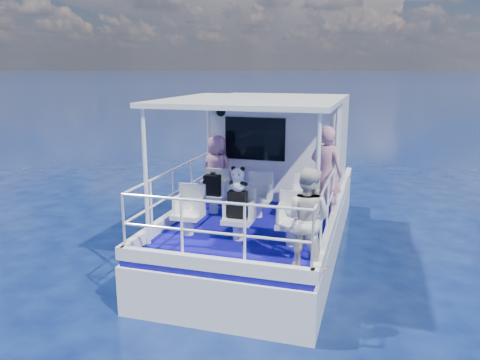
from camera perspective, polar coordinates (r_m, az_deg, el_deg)
name	(u,v)px	position (r m, az deg, el deg)	size (l,w,h in m)	color
ground	(255,264)	(9.21, 1.79, -10.18)	(2000.00, 2000.00, 0.00)	#08133E
hull	(267,246)	(10.11, 3.25, -8.00)	(3.00, 7.00, 1.60)	white
deck	(267,208)	(9.84, 3.32, -3.38)	(2.90, 6.90, 0.10)	#0F0980
cabin	(281,144)	(10.82, 4.98, 4.38)	(2.85, 2.00, 2.20)	white
canopy	(253,101)	(8.27, 1.59, 9.62)	(3.00, 3.20, 0.08)	white
canopy_posts	(252,165)	(8.38, 1.46, 1.80)	(2.77, 2.97, 2.20)	white
railings	(247,202)	(8.22, 0.84, -2.74)	(2.84, 3.59, 1.00)	white
seat_port_fwd	(214,203)	(9.28, -3.23, -2.87)	(0.48, 0.46, 0.38)	white
seat_center_fwd	(258,207)	(9.02, 2.17, -3.33)	(0.48, 0.46, 0.38)	white
seat_stbd_fwd	(304,211)	(8.85, 7.83, -3.77)	(0.48, 0.46, 0.38)	white
seat_port_aft	(188,224)	(8.12, -6.33, -5.31)	(0.48, 0.46, 0.38)	white
seat_center_aft	(238,229)	(7.83, -0.21, -5.95)	(0.48, 0.46, 0.38)	white
seat_stbd_aft	(292,234)	(7.63, 6.31, -6.55)	(0.48, 0.46, 0.38)	white
passenger_port_fwd	(217,170)	(9.80, -2.81, 1.25)	(0.54, 0.39, 1.45)	#C6809B
passenger_stbd_fwd	(326,173)	(8.88, 10.46, 0.81)	(0.64, 0.42, 1.77)	#BF7C92
passenger_stbd_aft	(307,219)	(6.64, 8.14, -4.69)	(0.72, 0.56, 1.47)	silver
backpack_port	(212,185)	(9.09, -3.39, -0.64)	(0.31, 0.17, 0.41)	black
backpack_center	(237,205)	(7.71, -0.32, -3.01)	(0.30, 0.17, 0.45)	black
compact_camera	(213,174)	(9.03, -3.31, 0.79)	(0.09, 0.06, 0.06)	black
panda	(238,179)	(7.60, -0.25, 0.12)	(0.27, 0.22, 0.41)	white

